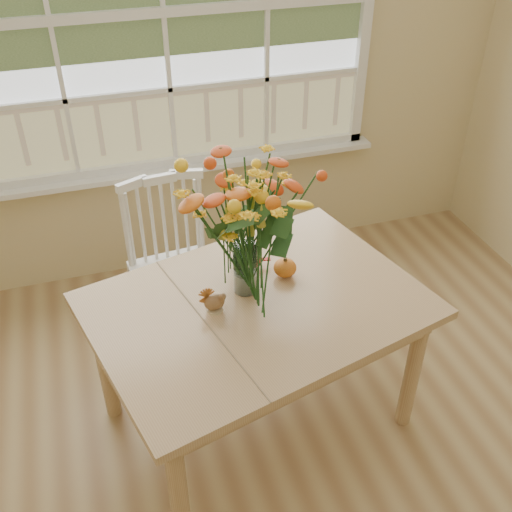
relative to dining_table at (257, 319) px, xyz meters
name	(u,v)px	position (x,y,z in m)	size (l,w,h in m)	color
wall_back	(165,50)	(-0.07, 1.38, 0.73)	(4.00, 0.02, 2.70)	beige
window	(164,16)	(-0.07, 1.34, 0.91)	(2.42, 0.12, 1.74)	silver
dining_table	(257,319)	(0.00, 0.00, 0.00)	(1.52, 1.25, 0.71)	tan
windsor_chair	(172,257)	(-0.24, 0.69, -0.10)	(0.46, 0.44, 0.92)	white
flower_vase	(245,223)	(-0.02, 0.09, 0.43)	(0.47, 0.47, 0.56)	white
pumpkin	(285,269)	(0.17, 0.13, 0.13)	(0.10, 0.10, 0.08)	#D05118
turkey_figurine	(214,302)	(-0.18, 0.00, 0.13)	(0.09, 0.07, 0.11)	#CCB78C
dark_gourd	(249,260)	(0.04, 0.24, 0.13)	(0.12, 0.08, 0.07)	#38160F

